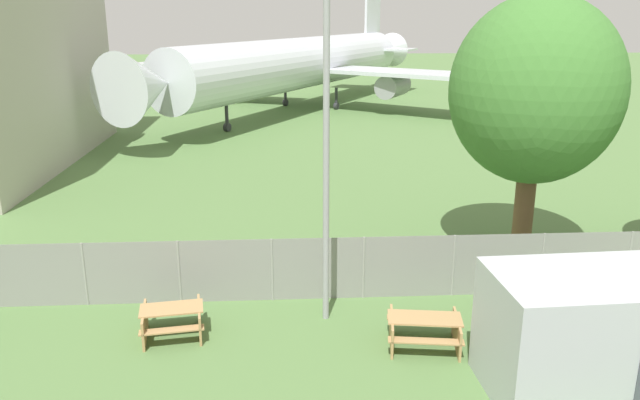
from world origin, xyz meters
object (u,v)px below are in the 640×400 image
picnic_bench_near_cabin (172,318)px  picnic_bench_open_grass (424,328)px  tree_left_of_cabin (535,91)px  portable_cabin (593,334)px  airplane (303,63)px

picnic_bench_near_cabin → picnic_bench_open_grass: (6.13, -0.89, 0.01)m
picnic_bench_near_cabin → tree_left_of_cabin: bearing=23.1°
picnic_bench_open_grass → tree_left_of_cabin: size_ratio=0.23×
portable_cabin → picnic_bench_near_cabin: 9.68m
airplane → picnic_bench_near_cabin: size_ratio=22.48×
portable_cabin → picnic_bench_open_grass: size_ratio=2.29×
portable_cabin → tree_left_of_cabin: (1.30, 7.38, 4.13)m
picnic_bench_near_cabin → airplane: bearing=83.1°
airplane → picnic_bench_near_cabin: bearing=22.8°
airplane → portable_cabin: 41.14m
airplane → picnic_bench_open_grass: (1.53, -38.79, -3.30)m
portable_cabin → picnic_bench_open_grass: 3.77m
airplane → tree_left_of_cabin: 33.99m
airplane → portable_cabin: airplane is taller
airplane → picnic_bench_open_grass: size_ratio=19.94×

